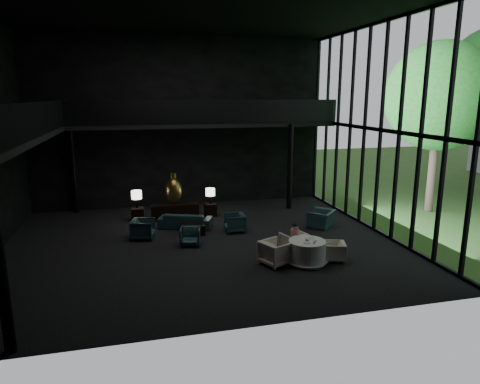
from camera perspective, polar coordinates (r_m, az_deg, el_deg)
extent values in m
cube|color=black|center=(15.78, -4.96, -6.87)|extent=(14.00, 12.00, 0.02)
cube|color=black|center=(15.11, -5.59, 23.04)|extent=(14.00, 12.00, 0.02)
cube|color=black|center=(20.86, -7.80, 9.10)|extent=(14.00, 0.04, 8.00)
cube|color=black|center=(9.07, 0.52, 4.59)|extent=(14.00, 0.04, 8.00)
cube|color=black|center=(15.23, -28.33, 6.39)|extent=(2.00, 12.00, 0.25)
cube|color=black|center=(20.00, -4.60, 9.03)|extent=(12.00, 2.00, 0.25)
cube|color=black|center=(14.97, -24.83, 8.97)|extent=(0.06, 12.00, 1.00)
cube|color=black|center=(18.99, -4.13, 10.65)|extent=(12.00, 0.06, 1.00)
cylinder|color=black|center=(9.97, -29.40, -8.22)|extent=(0.24, 0.24, 4.00)
cylinder|color=black|center=(20.84, -21.34, 2.81)|extent=(0.24, 0.24, 4.00)
cylinder|color=black|center=(20.24, 6.67, 3.33)|extent=(0.24, 0.24, 4.00)
cylinder|color=#382D23|center=(21.49, 24.37, 4.04)|extent=(0.36, 0.36, 4.90)
sphere|color=#2B5E21|center=(21.30, 25.07, 11.49)|extent=(4.80, 4.80, 4.80)
cube|color=black|center=(18.89, -8.65, -2.61)|extent=(2.05, 0.47, 0.65)
ellipsoid|color=olive|center=(18.94, -8.81, 0.18)|extent=(0.72, 0.72, 1.12)
cylinder|color=olive|center=(18.80, -8.88, 2.18)|extent=(0.25, 0.25, 0.23)
cube|color=black|center=(18.94, -13.50, -2.91)|extent=(0.52, 0.52, 0.58)
cylinder|color=black|center=(18.90, -13.58, -1.44)|extent=(0.13, 0.13, 0.38)
cylinder|color=white|center=(18.81, -13.64, -0.36)|extent=(0.44, 0.44, 0.35)
cube|color=black|center=(19.26, -3.94, -2.34)|extent=(0.51, 0.51, 0.56)
cylinder|color=black|center=(19.16, -3.97, -1.00)|extent=(0.12, 0.12, 0.36)
cylinder|color=white|center=(19.09, -3.99, 0.00)|extent=(0.41, 0.41, 0.33)
imported|color=#122A36|center=(17.58, -7.29, -3.40)|extent=(2.26, 1.37, 0.85)
imported|color=black|center=(16.53, -12.81, -4.63)|extent=(0.97, 1.01, 0.88)
imported|color=black|center=(16.95, -0.71, -3.99)|extent=(0.76, 0.81, 0.81)
imported|color=black|center=(15.56, -6.65, -5.89)|extent=(0.77, 0.74, 0.67)
imported|color=#154B4E|center=(17.82, 10.77, -3.19)|extent=(1.22, 1.24, 0.92)
cube|color=black|center=(16.92, -6.30, -4.83)|extent=(0.93, 0.93, 0.39)
cylinder|color=white|center=(14.04, 8.91, -7.89)|extent=(1.18, 1.18, 0.75)
cone|color=white|center=(14.15, 8.87, -9.12)|extent=(1.34, 1.34, 0.10)
imported|color=#C3AC99|center=(14.85, 7.18, -6.55)|extent=(0.96, 0.93, 0.80)
imported|color=beige|center=(14.44, 12.46, -7.75)|extent=(0.71, 0.74, 0.61)
imported|color=beige|center=(13.78, 4.78, -7.70)|extent=(1.18, 1.21, 0.96)
cylinder|color=pink|center=(14.70, 7.32, -5.71)|extent=(0.29, 0.29, 0.42)
sphere|color=#D8A884|center=(14.60, 7.35, -4.54)|extent=(0.21, 0.21, 0.21)
ellipsoid|color=black|center=(14.59, 7.36, -4.42)|extent=(0.22, 0.22, 0.15)
cylinder|color=white|center=(13.70, 8.90, -6.72)|extent=(0.24, 0.24, 0.01)
cylinder|color=white|center=(14.17, 9.59, -6.07)|extent=(0.24, 0.24, 0.01)
cylinder|color=white|center=(13.94, 9.93, -6.41)|extent=(0.19, 0.19, 0.01)
cylinder|color=white|center=(13.85, 10.07, -6.39)|extent=(0.09, 0.09, 0.06)
ellipsoid|color=white|center=(13.94, 8.97, -6.25)|extent=(0.14, 0.14, 0.07)
cylinder|color=#99999E|center=(13.67, 9.84, -6.66)|extent=(0.08, 0.08, 0.07)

